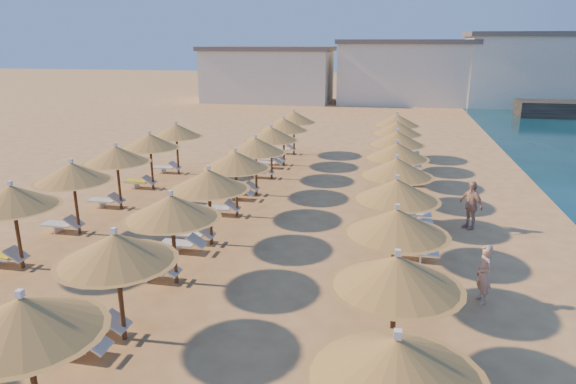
% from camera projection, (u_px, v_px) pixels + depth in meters
% --- Properties ---
extents(ground, '(220.00, 220.00, 0.00)m').
position_uv_depth(ground, '(305.00, 266.00, 16.81)').
color(ground, tan).
rests_on(ground, ground).
extents(hotel_blocks, '(46.13, 9.65, 8.10)m').
position_uv_depth(hotel_blocks, '(409.00, 72.00, 59.57)').
color(hotel_blocks, white).
rests_on(hotel_blocks, ground).
extents(parasol_row_east, '(2.91, 34.50, 2.93)m').
position_uv_depth(parasol_row_east, '(397.00, 191.00, 16.72)').
color(parasol_row_east, brown).
rests_on(parasol_row_east, ground).
extents(parasol_row_west, '(2.91, 34.50, 2.93)m').
position_uv_depth(parasol_row_west, '(209.00, 181.00, 17.96)').
color(parasol_row_west, brown).
rests_on(parasol_row_west, ground).
extents(parasol_row_inland, '(2.91, 21.87, 2.93)m').
position_uv_depth(parasol_row_inland, '(72.00, 173.00, 18.99)').
color(parasol_row_inland, brown).
rests_on(parasol_row_inland, ground).
extents(loungers, '(14.77, 33.07, 0.66)m').
position_uv_depth(loungers, '(256.00, 239.00, 18.17)').
color(loungers, silver).
rests_on(loungers, ground).
extents(beachgoer_c, '(1.06, 1.17, 1.92)m').
position_uv_depth(beachgoer_c, '(471.00, 205.00, 19.97)').
color(beachgoer_c, tan).
rests_on(beachgoer_c, ground).
extents(beachgoer_a, '(0.55, 0.71, 1.71)m').
position_uv_depth(beachgoer_a, '(484.00, 274.00, 14.26)').
color(beachgoer_a, tan).
rests_on(beachgoer_a, ground).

